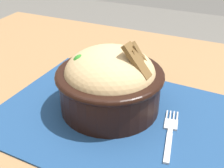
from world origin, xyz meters
TOP-DOWN VIEW (x-y plane):
  - table at (0.00, 0.00)m, footprint 1.07×0.88m
  - placemat at (0.02, 0.02)m, footprint 0.43×0.33m
  - bowl at (0.00, 0.04)m, footprint 0.22×0.22m
  - fork at (0.12, 0.02)m, footprint 0.04×0.13m

SIDE VIEW (x-z plane):
  - table at x=0.00m, z-range 0.29..1.00m
  - placemat at x=0.02m, z-range 0.71..0.71m
  - fork at x=0.12m, z-range 0.71..0.71m
  - bowl at x=0.00m, z-range 0.70..0.83m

